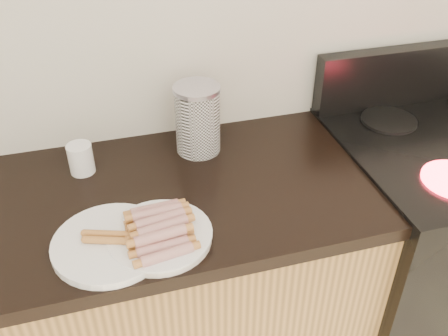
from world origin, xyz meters
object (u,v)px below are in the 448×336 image
object	(u,v)px
stove	(431,247)
canister	(198,119)
side_plate	(110,243)
mug	(81,159)
main_plate	(160,237)

from	to	relation	value
stove	canister	world-z (taller)	canister
side_plate	mug	xyz separation A→B (m)	(-0.05, 0.33, 0.03)
main_plate	side_plate	xyz separation A→B (m)	(-0.12, 0.01, 0.00)
canister	mug	size ratio (longest dim) A/B	2.40
canister	mug	world-z (taller)	canister
stove	side_plate	distance (m)	1.20
stove	main_plate	bearing A→B (deg)	-170.50
canister	mug	bearing A→B (deg)	-176.36
side_plate	canister	world-z (taller)	canister
stove	mug	distance (m)	1.26
side_plate	mug	distance (m)	0.33
mug	stove	bearing A→B (deg)	-8.60
stove	canister	xyz separation A→B (m)	(-0.80, 0.20, 0.55)
main_plate	canister	size ratio (longest dim) A/B	1.18
canister	main_plate	bearing A→B (deg)	-116.70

